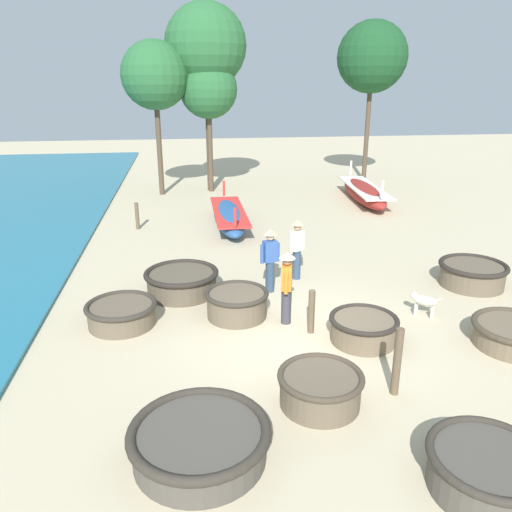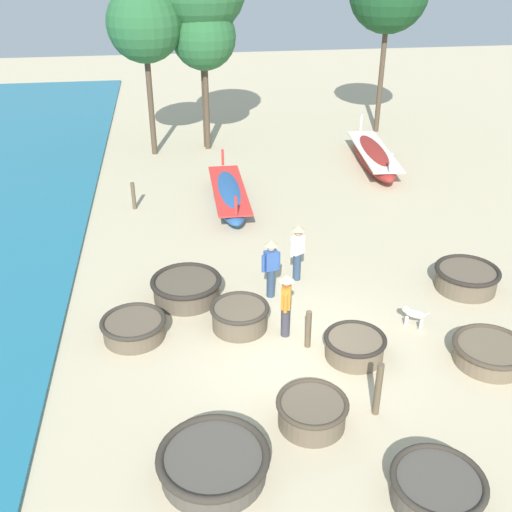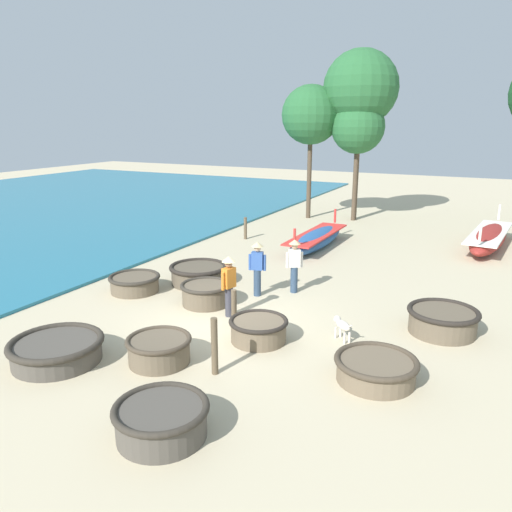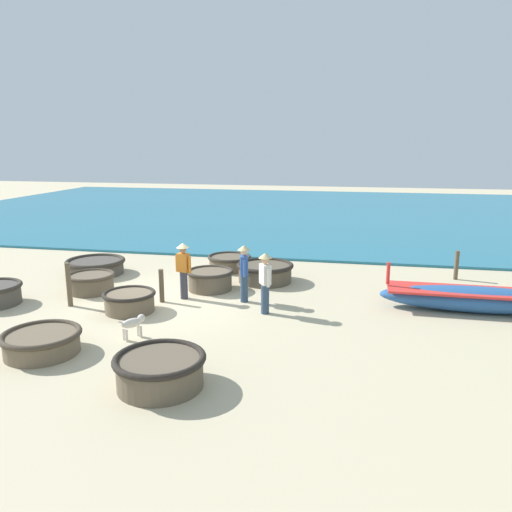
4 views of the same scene
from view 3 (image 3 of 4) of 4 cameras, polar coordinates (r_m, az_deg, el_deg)
ground_plane at (r=13.03m, az=-3.42°, el=-7.92°), size 80.00×80.00×0.00m
coracle_beside_post at (r=15.84m, az=-13.70°, el=-2.98°), size 1.57×1.57×0.52m
coracle_front_left at (r=10.62m, az=13.54°, el=-12.36°), size 1.70×1.70×0.50m
coracle_center at (r=11.90m, az=-21.83°, el=-9.87°), size 2.04×2.04×0.53m
coracle_tilted at (r=14.40m, az=-5.76°, el=-4.23°), size 1.46×1.46×0.63m
coracle_weathered at (r=8.86m, az=-10.77°, el=-17.84°), size 1.63×1.63×0.59m
coracle_upturned at (r=13.29m, az=20.56°, el=-6.85°), size 1.75×1.75×0.63m
coracle_far_right at (r=12.03m, az=0.29°, el=-8.35°), size 1.43×1.43×0.56m
coracle_front_right at (r=16.24m, az=-6.59°, el=-1.98°), size 1.88×1.88×0.62m
coracle_nearest at (r=11.23m, az=-11.02°, el=-10.38°), size 1.44×1.44×0.58m
long_boat_green_hull at (r=20.83m, az=6.91°, el=1.94°), size 1.17×5.14×1.26m
long_boat_blue_hull at (r=22.80m, az=25.06°, el=1.87°), size 1.73×5.93×1.43m
fisherman_standing_right at (r=14.83m, az=0.15°, el=-1.05°), size 0.51×0.36×1.67m
fisherman_by_coracle at (r=13.29m, az=-3.12°, el=-3.02°), size 0.36×0.51×1.67m
fisherman_standing_left at (r=15.17m, az=4.41°, el=-0.72°), size 0.46×0.37×1.67m
dog at (r=12.24m, az=9.79°, el=-7.82°), size 0.57×0.48×0.55m
mooring_post_mid_beach at (r=10.47m, az=-4.77°, el=-10.25°), size 0.14×0.14×1.24m
mooring_post_inland at (r=22.17m, az=-1.22°, el=3.19°), size 0.14×0.14×0.98m
mooring_post_shoreline at (r=12.82m, az=-2.53°, el=-5.95°), size 0.14×0.14×0.97m
tree_tall_back at (r=26.52m, az=11.57°, el=14.20°), size 2.70×2.70×6.15m
tree_left_mid at (r=26.88m, az=6.29°, el=15.70°), size 3.04×3.04×6.92m
tree_rightmost at (r=26.89m, az=11.89°, el=18.27°), size 3.77×3.77×8.59m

